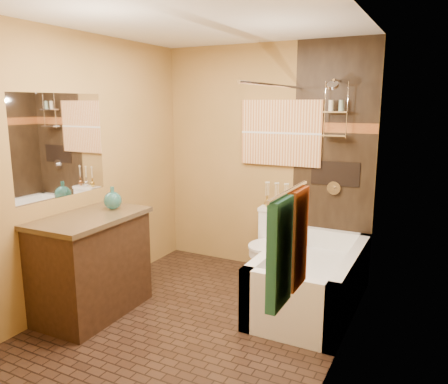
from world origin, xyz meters
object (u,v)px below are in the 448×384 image
Objects in this scene: bathtub at (312,283)px; vanity at (91,264)px; sunset_painting at (281,133)px; toilet at (270,244)px.

vanity reaches higher than bathtub.
sunset_painting is 1.63m from bathtub.
toilet is at bearing 141.71° from bathtub.
bathtub is at bearing 29.53° from vanity.
bathtub is 0.78m from toilet.
bathtub is 2.03× the size of toilet.
sunset_painting is at bearing 129.61° from bathtub.
bathtub is 1.44× the size of vanity.
toilet is (0.00, -0.25, -1.18)m from sunset_painting.
sunset_painting is 0.60× the size of bathtub.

